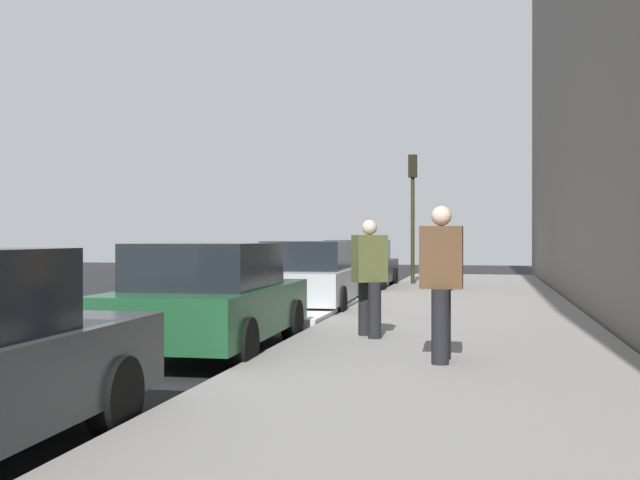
% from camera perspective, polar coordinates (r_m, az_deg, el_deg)
% --- Properties ---
extents(ground_plane, '(56.00, 56.00, 0.00)m').
position_cam_1_polar(ground_plane, '(16.82, -0.66, -5.23)').
color(ground_plane, black).
extents(sidewalk, '(28.00, 4.60, 0.15)m').
position_cam_1_polar(sidewalk, '(16.40, 10.70, -5.11)').
color(sidewalk, gray).
rests_on(sidewalk, ground).
extents(lane_stripe_centre, '(28.00, 0.14, 0.01)m').
position_cam_1_polar(lane_stripe_centre, '(17.81, -10.79, -4.92)').
color(lane_stripe_centre, gold).
rests_on(lane_stripe_centre, ground).
extents(snow_bank_curb, '(7.57, 0.56, 0.22)m').
position_cam_1_polar(snow_bank_curb, '(16.46, 1.56, -4.97)').
color(snow_bank_curb, white).
rests_on(snow_bank_curb, ground).
extents(parked_car_green, '(4.28, 1.98, 1.51)m').
position_cam_1_polar(parked_car_green, '(10.56, -8.20, -4.34)').
color(parked_car_green, black).
rests_on(parked_car_green, ground).
extents(parked_car_silver, '(4.63, 2.02, 1.51)m').
position_cam_1_polar(parked_car_silver, '(16.38, -0.71, -2.72)').
color(parked_car_silver, black).
rests_on(parked_car_silver, ground).
extents(parked_car_black, '(4.65, 1.91, 1.51)m').
position_cam_1_polar(parked_car_black, '(22.59, 2.97, -1.92)').
color(parked_car_black, black).
rests_on(parked_car_black, ground).
extents(pedestrian_navy_coat, '(0.57, 0.59, 1.85)m').
position_cam_1_polar(pedestrian_navy_coat, '(23.58, 9.25, -0.92)').
color(pedestrian_navy_coat, black).
rests_on(pedestrian_navy_coat, sidewalk).
extents(pedestrian_olive_coat, '(0.50, 0.54, 1.70)m').
position_cam_1_polar(pedestrian_olive_coat, '(11.03, 3.74, -2.59)').
color(pedestrian_olive_coat, black).
rests_on(pedestrian_olive_coat, sidewalk).
extents(pedestrian_brown_coat, '(0.60, 0.49, 1.81)m').
position_cam_1_polar(pedestrian_brown_coat, '(8.93, 9.09, -2.87)').
color(pedestrian_brown_coat, black).
rests_on(pedestrian_brown_coat, sidewalk).
extents(pedestrian_tan_coat, '(0.58, 0.50, 1.75)m').
position_cam_1_polar(pedestrian_tan_coat, '(21.67, 9.23, -1.15)').
color(pedestrian_tan_coat, black).
rests_on(pedestrian_tan_coat, sidewalk).
extents(traffic_light_pole, '(0.35, 0.26, 4.02)m').
position_cam_1_polar(traffic_light_pole, '(23.95, 6.97, 3.30)').
color(traffic_light_pole, '#2D2D19').
rests_on(traffic_light_pole, sidewalk).
extents(rolling_suitcase, '(0.34, 0.22, 0.99)m').
position_cam_1_polar(rolling_suitcase, '(21.18, 9.65, -2.86)').
color(rolling_suitcase, black).
rests_on(rolling_suitcase, sidewalk).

